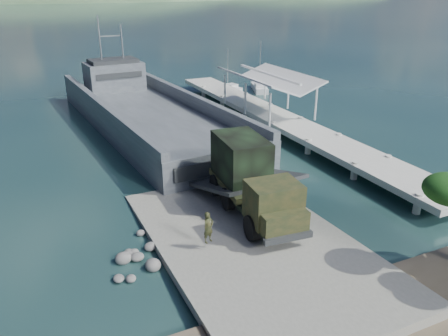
{
  "coord_description": "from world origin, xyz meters",
  "views": [
    {
      "loc": [
        -10.07,
        -19.31,
        13.29
      ],
      "look_at": [
        1.55,
        6.0,
        1.83
      ],
      "focal_mm": 35.0,
      "sensor_mm": 36.0,
      "label": 1
    }
  ],
  "objects_px": {
    "landing_craft": "(148,119)",
    "soldier": "(208,234)",
    "military_truck": "(251,179)",
    "sailboat_near": "(259,88)",
    "pier": "(273,110)",
    "sailboat_far": "(228,88)"
  },
  "relations": [
    {
      "from": "landing_craft",
      "to": "soldier",
      "type": "relative_size",
      "value": 22.44
    },
    {
      "from": "military_truck",
      "to": "sailboat_near",
      "type": "bearing_deg",
      "value": 64.81
    },
    {
      "from": "pier",
      "to": "sailboat_far",
      "type": "bearing_deg",
      "value": 80.09
    },
    {
      "from": "landing_craft",
      "to": "military_truck",
      "type": "height_order",
      "value": "landing_craft"
    },
    {
      "from": "sailboat_near",
      "to": "sailboat_far",
      "type": "height_order",
      "value": "sailboat_near"
    },
    {
      "from": "landing_craft",
      "to": "sailboat_near",
      "type": "bearing_deg",
      "value": 24.41
    },
    {
      "from": "landing_craft",
      "to": "sailboat_far",
      "type": "bearing_deg",
      "value": 35.3
    },
    {
      "from": "soldier",
      "to": "sailboat_near",
      "type": "relative_size",
      "value": 0.25
    },
    {
      "from": "soldier",
      "to": "sailboat_near",
      "type": "distance_m",
      "value": 41.54
    },
    {
      "from": "landing_craft",
      "to": "soldier",
      "type": "height_order",
      "value": "landing_craft"
    },
    {
      "from": "military_truck",
      "to": "sailboat_far",
      "type": "relative_size",
      "value": 1.6
    },
    {
      "from": "soldier",
      "to": "sailboat_far",
      "type": "distance_m",
      "value": 41.45
    },
    {
      "from": "pier",
      "to": "soldier",
      "type": "xyz_separation_m",
      "value": [
        -15.53,
        -19.69,
        -0.23
      ]
    },
    {
      "from": "landing_craft",
      "to": "sailboat_far",
      "type": "distance_m",
      "value": 19.77
    },
    {
      "from": "pier",
      "to": "soldier",
      "type": "bearing_deg",
      "value": -128.26
    },
    {
      "from": "landing_craft",
      "to": "sailboat_near",
      "type": "height_order",
      "value": "landing_craft"
    },
    {
      "from": "landing_craft",
      "to": "sailboat_far",
      "type": "xyz_separation_m",
      "value": [
        15.11,
        12.74,
        -0.62
      ]
    },
    {
      "from": "military_truck",
      "to": "soldier",
      "type": "relative_size",
      "value": 5.4
    },
    {
      "from": "sailboat_near",
      "to": "sailboat_far",
      "type": "xyz_separation_m",
      "value": [
        -3.88,
        2.1,
        -0.06
      ]
    },
    {
      "from": "military_truck",
      "to": "soldier",
      "type": "xyz_separation_m",
      "value": [
        -4.05,
        -2.96,
        -1.25
      ]
    },
    {
      "from": "pier",
      "to": "military_truck",
      "type": "bearing_deg",
      "value": -124.47
    },
    {
      "from": "military_truck",
      "to": "sailboat_far",
      "type": "height_order",
      "value": "sailboat_far"
    }
  ]
}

